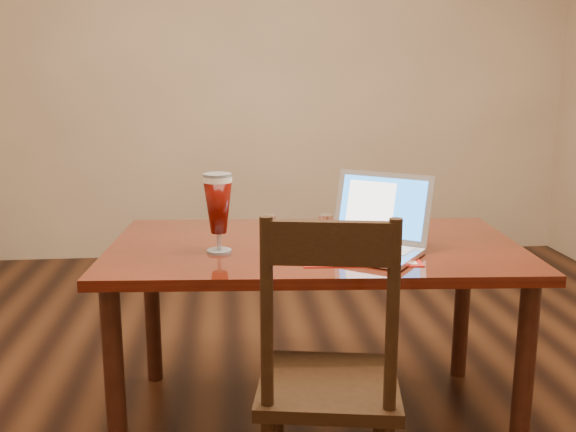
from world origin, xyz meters
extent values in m
cube|color=tan|center=(0.00, 2.50, 1.35)|extent=(4.50, 0.01, 2.70)
cube|color=#55160B|center=(0.07, 0.12, 0.68)|extent=(1.54, 0.94, 0.04)
cylinder|color=#36170D|center=(-0.62, -0.18, 0.33)|extent=(0.06, 0.06, 0.66)
cylinder|color=#36170D|center=(0.72, -0.27, 0.33)|extent=(0.06, 0.06, 0.66)
cylinder|color=#36170D|center=(-0.57, 0.51, 0.33)|extent=(0.06, 0.06, 0.66)
cylinder|color=#36170D|center=(0.76, 0.42, 0.33)|extent=(0.06, 0.06, 0.66)
cube|color=#A3170F|center=(0.20, -0.05, 0.70)|extent=(0.41, 0.30, 0.00)
cube|color=silver|center=(0.20, -0.05, 0.70)|extent=(0.37, 0.26, 0.00)
cube|color=silver|center=(0.22, -0.05, 0.71)|extent=(0.44, 0.41, 0.02)
cube|color=#B9B9BD|center=(0.24, -0.01, 0.72)|extent=(0.30, 0.26, 0.00)
cube|color=silver|center=(0.17, -0.11, 0.72)|extent=(0.11, 0.11, 0.00)
cube|color=silver|center=(0.31, 0.08, 0.84)|extent=(0.33, 0.27, 0.24)
cube|color=blue|center=(0.30, 0.07, 0.84)|extent=(0.29, 0.23, 0.20)
cube|color=white|center=(0.27, 0.10, 0.84)|extent=(0.17, 0.14, 0.17)
cylinder|color=silver|center=(-0.27, 0.03, 0.70)|extent=(0.09, 0.09, 0.01)
cylinder|color=silver|center=(-0.27, 0.03, 0.74)|extent=(0.01, 0.01, 0.06)
cylinder|color=white|center=(-0.27, 0.03, 0.95)|extent=(0.10, 0.10, 0.02)
cylinder|color=silver|center=(-0.27, 0.03, 0.97)|extent=(0.10, 0.10, 0.01)
cylinder|color=white|center=(-0.08, 0.44, 0.72)|extent=(0.06, 0.06, 0.04)
cylinder|color=white|center=(0.16, 0.43, 0.72)|extent=(0.06, 0.06, 0.04)
cube|color=black|center=(0.04, -0.43, 0.41)|extent=(0.46, 0.45, 0.04)
cylinder|color=black|center=(-0.10, -0.25, 0.20)|extent=(0.04, 0.04, 0.39)
cylinder|color=black|center=(0.22, -0.30, 0.20)|extent=(0.04, 0.04, 0.39)
cylinder|color=black|center=(-0.15, -0.55, 0.69)|extent=(0.03, 0.03, 0.52)
cylinder|color=black|center=(0.17, -0.60, 0.69)|extent=(0.03, 0.03, 0.52)
cube|color=black|center=(0.01, -0.58, 0.88)|extent=(0.33, 0.08, 0.11)
camera|label=1|loc=(-0.25, -2.13, 1.29)|focal=40.00mm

